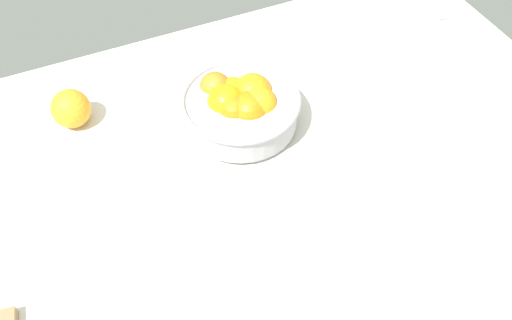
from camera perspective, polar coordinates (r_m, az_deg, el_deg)
The scene contains 4 objects.
ground_plane at distance 102.57cm, azimuth 1.56°, elevation -3.83°, with size 145.80×107.23×3.00cm, color silver.
fruit_bowl at distance 109.09cm, azimuth -1.55°, elevation 5.76°, with size 24.51×24.51×10.37cm.
loose_orange_0 at distance 116.27cm, azimuth -19.19°, elevation 5.22°, with size 8.11×8.11×8.11cm, color orange.
spoon at distance 145.19cm, azimuth 17.79°, elevation 14.02°, with size 18.11×2.28×1.00cm.
Camera 1 is at (-26.74, -53.12, 82.07)cm, focal length 37.40 mm.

